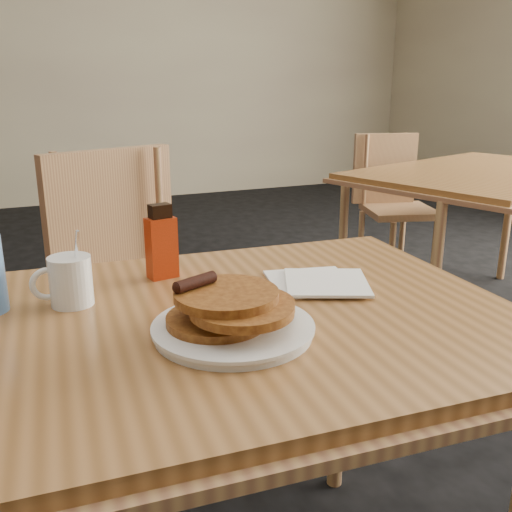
{
  "coord_description": "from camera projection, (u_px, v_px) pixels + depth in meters",
  "views": [
    {
      "loc": [
        -0.35,
        -0.91,
        1.15
      ],
      "look_at": [
        0.06,
        0.03,
        0.84
      ],
      "focal_mm": 40.0,
      "sensor_mm": 36.0,
      "label": 1
    }
  ],
  "objects": [
    {
      "name": "wall_back",
      "position": [
        36.0,
        56.0,
        5.25
      ],
      "size": [
        8.0,
        0.0,
        8.0
      ],
      "primitive_type": "plane",
      "rotation": [
        1.57,
        0.0,
        0.0
      ],
      "color": "beige",
      "rests_on": "ground"
    },
    {
      "name": "main_table",
      "position": [
        195.0,
        339.0,
        1.04
      ],
      "size": [
        1.29,
        0.92,
        0.75
      ],
      "rotation": [
        0.0,
        0.0,
        -0.07
      ],
      "color": "#996436",
      "rests_on": "floor"
    },
    {
      "name": "neighbor_table",
      "position": [
        486.0,
        178.0,
        2.78
      ],
      "size": [
        1.56,
        1.28,
        0.75
      ],
      "rotation": [
        0.0,
        0.0,
        0.31
      ],
      "color": "#996436",
      "rests_on": "floor"
    },
    {
      "name": "chair_main_far",
      "position": [
        122.0,
        280.0,
        1.75
      ],
      "size": [
        0.56,
        0.57,
        0.96
      ],
      "rotation": [
        0.0,
        0.0,
        0.36
      ],
      "color": "tan",
      "rests_on": "floor"
    },
    {
      "name": "chair_neighbor_far",
      "position": [
        392.0,
        193.0,
        3.48
      ],
      "size": [
        0.49,
        0.5,
        0.86
      ],
      "rotation": [
        0.0,
        0.0,
        -0.29
      ],
      "color": "tan",
      "rests_on": "floor"
    },
    {
      "name": "pancake_plate",
      "position": [
        232.0,
        317.0,
        0.95
      ],
      "size": [
        0.27,
        0.27,
        0.1
      ],
      "rotation": [
        0.0,
        0.0,
        -0.03
      ],
      "color": "white",
      "rests_on": "main_table"
    },
    {
      "name": "coffee_mug",
      "position": [
        69.0,
        280.0,
        1.07
      ],
      "size": [
        0.11,
        0.08,
        0.15
      ],
      "rotation": [
        0.0,
        0.0,
        -0.2
      ],
      "color": "white",
      "rests_on": "main_table"
    },
    {
      "name": "syrup_bottle",
      "position": [
        161.0,
        244.0,
        1.22
      ],
      "size": [
        0.07,
        0.05,
        0.16
      ],
      "rotation": [
        0.0,
        0.0,
        0.17
      ],
      "color": "maroon",
      "rests_on": "main_table"
    },
    {
      "name": "napkin_stack",
      "position": [
        318.0,
        282.0,
        1.19
      ],
      "size": [
        0.23,
        0.24,
        0.01
      ],
      "rotation": [
        0.0,
        0.0,
        -0.21
      ],
      "color": "white",
      "rests_on": "main_table"
    }
  ]
}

